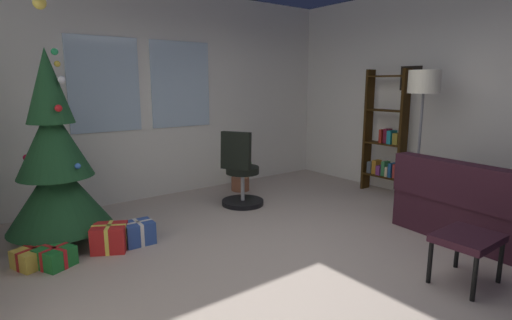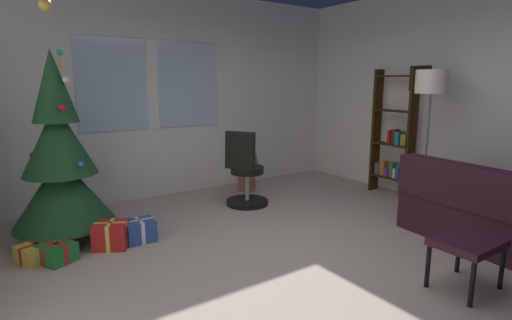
# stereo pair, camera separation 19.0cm
# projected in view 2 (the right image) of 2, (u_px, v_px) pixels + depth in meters

# --- Properties ---
(ground_plane) EXTENTS (5.37, 5.56, 0.10)m
(ground_plane) POSITION_uv_depth(u_px,v_px,m) (306.00, 262.00, 3.72)
(ground_plane) COLOR #B8A698
(wall_back_with_windows) EXTENTS (5.37, 0.12, 2.88)m
(wall_back_with_windows) POSITION_uv_depth(u_px,v_px,m) (177.00, 94.00, 5.71)
(wall_back_with_windows) COLOR silver
(wall_back_with_windows) RESTS_ON ground_plane
(wall_right_with_frames) EXTENTS (0.12, 5.56, 2.88)m
(wall_right_with_frames) POSITION_uv_depth(u_px,v_px,m) (473.00, 97.00, 4.96)
(wall_right_with_frames) COLOR silver
(wall_right_with_frames) RESTS_ON ground_plane
(footstool) EXTENTS (0.51, 0.41, 0.42)m
(footstool) POSITION_uv_depth(u_px,v_px,m) (467.00, 245.00, 3.09)
(footstool) COLOR #321621
(footstool) RESTS_ON ground_plane
(holiday_tree) EXTENTS (1.00, 1.00, 2.39)m
(holiday_tree) POSITION_uv_depth(u_px,v_px,m) (60.00, 164.00, 4.02)
(holiday_tree) COLOR #4C331E
(holiday_tree) RESTS_ON ground_plane
(gift_box_red) EXTENTS (0.41, 0.39, 0.26)m
(gift_box_red) POSITION_uv_depth(u_px,v_px,m) (111.00, 235.00, 3.92)
(gift_box_red) COLOR red
(gift_box_red) RESTS_ON ground_plane
(gift_box_green) EXTENTS (0.36, 0.37, 0.18)m
(gift_box_green) POSITION_uv_depth(u_px,v_px,m) (57.00, 253.00, 3.61)
(gift_box_green) COLOR #1E722D
(gift_box_green) RESTS_ON ground_plane
(gift_box_gold) EXTENTS (0.39, 0.36, 0.17)m
(gift_box_gold) POSITION_uv_depth(u_px,v_px,m) (38.00, 252.00, 3.63)
(gift_box_gold) COLOR gold
(gift_box_gold) RESTS_ON ground_plane
(gift_box_blue) EXTENTS (0.30, 0.25, 0.23)m
(gift_box_blue) POSITION_uv_depth(u_px,v_px,m) (140.00, 231.00, 4.07)
(gift_box_blue) COLOR #2D4C99
(gift_box_blue) RESTS_ON ground_plane
(office_chair) EXTENTS (0.59, 0.57, 1.01)m
(office_chair) POSITION_uv_depth(u_px,v_px,m) (245.00, 177.00, 5.22)
(office_chair) COLOR black
(office_chair) RESTS_ON ground_plane
(bookshelf) EXTENTS (0.18, 0.64, 1.81)m
(bookshelf) POSITION_uv_depth(u_px,v_px,m) (393.00, 140.00, 5.69)
(bookshelf) COLOR #321E08
(bookshelf) RESTS_ON ground_plane
(floor_lamp) EXTENTS (0.38, 0.38, 1.76)m
(floor_lamp) POSITION_uv_depth(u_px,v_px,m) (431.00, 91.00, 4.75)
(floor_lamp) COLOR slate
(floor_lamp) RESTS_ON ground_plane
(potted_plant) EXTENTS (0.38, 0.32, 0.62)m
(potted_plant) POSITION_uv_depth(u_px,v_px,m) (249.00, 175.00, 6.04)
(potted_plant) COLOR brown
(potted_plant) RESTS_ON ground_plane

